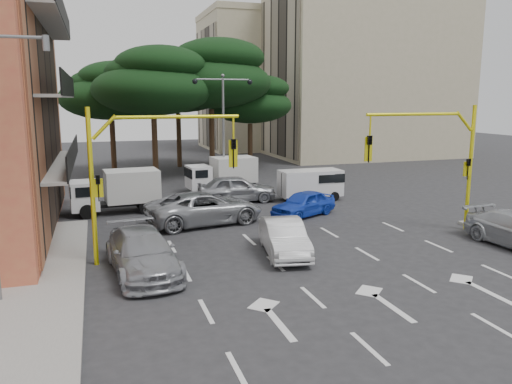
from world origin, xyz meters
The scene contains 20 objects.
ground centered at (0.00, 0.00, 0.00)m, with size 120.00×120.00×0.00m, color #28282B.
median_strip centered at (0.00, 16.00, 0.07)m, with size 1.40×6.00×0.15m, color gray.
apartment_beige_near centered at (19.95, 32.00, 9.35)m, with size 20.20×12.15×18.70m.
apartment_beige_far centered at (12.95, 44.00, 8.35)m, with size 16.20×12.15×16.70m.
pine_left_near centered at (-3.94, 21.96, 7.60)m, with size 9.15×9.15×10.23m.
pine_center centered at (1.06, 23.96, 8.30)m, with size 9.98×9.98×11.16m.
pine_left_far centered at (-6.94, 25.96, 6.91)m, with size 8.32×8.32×9.30m.
pine_right centered at (5.06, 25.96, 6.22)m, with size 7.49×7.49×8.37m.
pine_back centered at (-0.94, 28.96, 7.60)m, with size 9.15×9.15×10.23m.
signal_mast_right centered at (6.80, 1.99, 3.88)m, with size 5.79×0.37×6.00m.
signal_mast_left centered at (-6.80, 1.99, 3.88)m, with size 5.79×0.37×6.00m.
street_lamp_center centered at (0.00, 16.00, 5.43)m, with size 4.16×0.36×7.77m.
car_white_hatch centered at (-1.27, 1.01, 0.72)m, with size 1.52×4.35×1.43m, color silver.
car_blue_compact centered at (2.18, 7.04, 0.69)m, with size 1.62×4.03×1.37m, color #1739BC.
car_silver_wagon centered at (-6.98, 0.52, 0.78)m, with size 2.19×5.38×1.56m, color #95979D.
car_silver_cross_a centered at (-3.28, 7.00, 0.83)m, with size 2.74×5.94×1.65m, color #9EA0A6.
car_silver_cross_b centered at (-0.27, 11.85, 0.83)m, with size 1.95×4.86×1.65m, color #979A9F.
van_white centered at (4.32, 10.98, 0.97)m, with size 1.75×3.86×1.93m, color silver, non-canonical shape.
box_truck_a centered at (-7.45, 10.92, 1.19)m, with size 2.03×4.83×2.38m, color white, non-canonical shape.
box_truck_b centered at (-0.27, 15.50, 1.17)m, with size 2.00×4.76×2.34m, color white, non-canonical shape.
Camera 1 is at (-8.37, -17.35, 6.30)m, focal length 35.00 mm.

